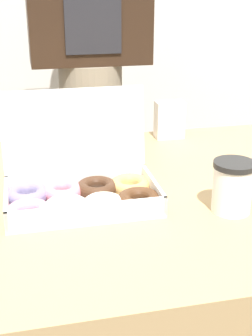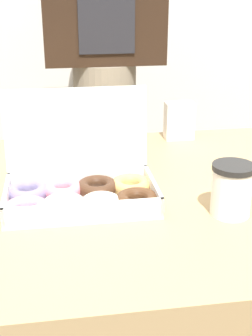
{
  "view_description": "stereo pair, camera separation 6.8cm",
  "coord_description": "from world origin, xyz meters",
  "views": [
    {
      "loc": [
        -0.35,
        -1.0,
        1.23
      ],
      "look_at": [
        -0.13,
        -0.03,
        0.83
      ],
      "focal_mm": 50.0,
      "sensor_mm": 36.0,
      "label": 1
    },
    {
      "loc": [
        -0.28,
        -1.01,
        1.23
      ],
      "look_at": [
        -0.13,
        -0.03,
        0.83
      ],
      "focal_mm": 50.0,
      "sensor_mm": 36.0,
      "label": 2
    }
  ],
  "objects": [
    {
      "name": "table",
      "position": [
        0.0,
        0.0,
        0.38
      ],
      "size": [
        1.17,
        0.88,
        0.75
      ],
      "color": "tan",
      "rests_on": "ground_plane"
    },
    {
      "name": "donut_box",
      "position": [
        -0.24,
        -0.05,
        0.79
      ],
      "size": [
        0.38,
        0.24,
        0.24
      ],
      "color": "white",
      "rests_on": "table"
    },
    {
      "name": "coffee_cup",
      "position": [
        0.08,
        -0.15,
        0.81
      ],
      "size": [
        0.09,
        0.09,
        0.12
      ],
      "color": "white",
      "rests_on": "table"
    },
    {
      "name": "napkin_holder",
      "position": [
        0.1,
        0.37,
        0.81
      ],
      "size": [
        0.09,
        0.05,
        0.12
      ],
      "color": "silver",
      "rests_on": "table"
    },
    {
      "name": "person_customer",
      "position": [
        -0.09,
        0.74,
        0.93
      ],
      "size": [
        0.43,
        0.24,
        1.73
      ],
      "color": "gray",
      "rests_on": "ground_plane"
    }
  ]
}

